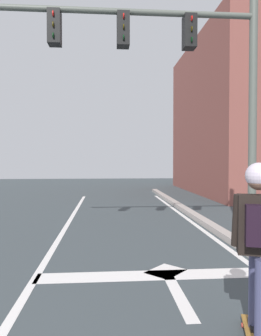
{
  "coord_description": "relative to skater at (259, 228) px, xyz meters",
  "views": [
    {
      "loc": [
        1.07,
        1.25,
        1.72
      ],
      "look_at": [
        1.53,
        7.16,
        1.57
      ],
      "focal_mm": 33.41,
      "sensor_mm": 36.0,
      "label": 1
    }
  ],
  "objects": [
    {
      "name": "lane_line_center",
      "position": [
        -2.42,
        2.01,
        -1.09
      ],
      "size": [
        0.12,
        20.0,
        0.01
      ],
      "primitive_type": "cube",
      "color": "silver",
      "rests_on": "ground"
    },
    {
      "name": "lane_line_curbside",
      "position": [
        0.96,
        2.01,
        -1.09
      ],
      "size": [
        0.12,
        20.0,
        0.01
      ],
      "primitive_type": "cube",
      "color": "silver",
      "rests_on": "ground"
    },
    {
      "name": "stop_bar",
      "position": [
        -0.65,
        1.82,
        -1.09
      ],
      "size": [
        3.54,
        0.4,
        0.01
      ],
      "primitive_type": "cube",
      "color": "silver",
      "rests_on": "ground"
    },
    {
      "name": "lane_arrow_stem",
      "position": [
        -0.48,
        1.12,
        -1.09
      ],
      "size": [
        0.16,
        1.4,
        0.01
      ],
      "primitive_type": "cube",
      "color": "silver",
      "rests_on": "ground"
    },
    {
      "name": "lane_arrow_head",
      "position": [
        -0.48,
        1.97,
        -1.09
      ],
      "size": [
        0.71,
        0.71,
        0.01
      ],
      "primitive_type": "cube",
      "rotation": [
        0.0,
        0.0,
        0.79
      ],
      "color": "silver",
      "rests_on": "ground"
    },
    {
      "name": "skater",
      "position": [
        0.0,
        0.0,
        0.0
      ],
      "size": [
        0.43,
        0.6,
        1.62
      ],
      "color": "#44466B",
      "rests_on": "skateboard"
    },
    {
      "name": "traffic_signal_mast",
      "position": [
        -0.06,
        3.32,
        2.54
      ],
      "size": [
        5.28,
        0.34,
        5.02
      ],
      "color": "#575D54",
      "rests_on": "ground"
    }
  ]
}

